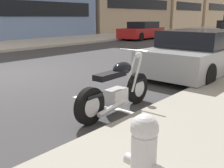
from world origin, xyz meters
TOP-DOWN VIEW (x-y plane):
  - ground_plane at (0.00, 0.00)m, footprint 260.00×260.00m
  - sidewalk_far_curb at (12.00, 7.42)m, footprint 120.00×5.00m
  - parking_stall_stripe at (0.00, -4.32)m, footprint 0.12×2.20m
  - parked_motorcycle at (-0.11, -4.54)m, footprint 2.04×0.62m
  - parked_car_second_in_row at (4.03, -4.29)m, footprint 4.30×1.96m
  - car_opposite_curb at (13.55, 4.34)m, footprint 4.42×1.99m
  - fire_hydrant at (-1.95, -6.36)m, footprint 0.24×0.36m

SIDE VIEW (x-z plane):
  - ground_plane at x=0.00m, z-range 0.00..0.00m
  - parking_stall_stripe at x=0.00m, z-range 0.00..0.01m
  - sidewalk_far_curb at x=12.00m, z-range 0.00..0.14m
  - parked_motorcycle at x=-0.11m, z-range -0.13..0.98m
  - fire_hydrant at x=-1.95m, z-range 0.16..0.97m
  - car_opposite_curb at x=13.55m, z-range -0.03..1.30m
  - parked_car_second_in_row at x=4.03m, z-range -0.03..1.30m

